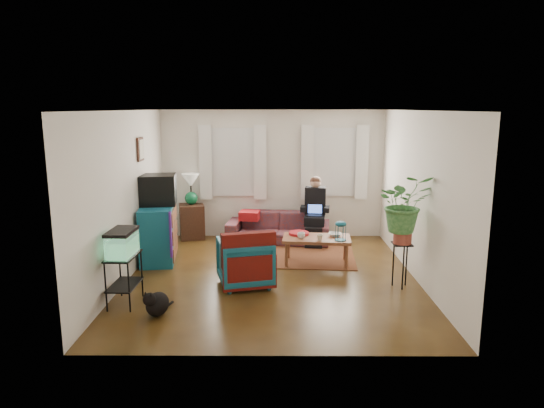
{
  "coord_description": "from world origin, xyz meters",
  "views": [
    {
      "loc": [
        0.04,
        -7.32,
        2.64
      ],
      "look_at": [
        0.0,
        0.4,
        1.1
      ],
      "focal_mm": 32.0,
      "sensor_mm": 36.0,
      "label": 1
    }
  ],
  "objects_px": {
    "dresser": "(158,233)",
    "coffee_table": "(316,250)",
    "aquarium_stand": "(124,280)",
    "armchair": "(245,260)",
    "sofa": "(278,223)",
    "side_table": "(192,221)",
    "plant_stand": "(401,265)"
  },
  "relations": [
    {
      "from": "aquarium_stand",
      "to": "plant_stand",
      "type": "relative_size",
      "value": 1.02
    },
    {
      "from": "dresser",
      "to": "coffee_table",
      "type": "distance_m",
      "value": 2.77
    },
    {
      "from": "sofa",
      "to": "plant_stand",
      "type": "bearing_deg",
      "value": -46.71
    },
    {
      "from": "aquarium_stand",
      "to": "armchair",
      "type": "xyz_separation_m",
      "value": [
        1.59,
        0.75,
        0.05
      ]
    },
    {
      "from": "sofa",
      "to": "armchair",
      "type": "distance_m",
      "value": 2.45
    },
    {
      "from": "aquarium_stand",
      "to": "coffee_table",
      "type": "bearing_deg",
      "value": 34.43
    },
    {
      "from": "sofa",
      "to": "aquarium_stand",
      "type": "relative_size",
      "value": 2.91
    },
    {
      "from": "sofa",
      "to": "coffee_table",
      "type": "distance_m",
      "value": 1.54
    },
    {
      "from": "armchair",
      "to": "coffee_table",
      "type": "relative_size",
      "value": 0.69
    },
    {
      "from": "sofa",
      "to": "armchair",
      "type": "bearing_deg",
      "value": -95.14
    },
    {
      "from": "coffee_table",
      "to": "sofa",
      "type": "bearing_deg",
      "value": 120.28
    },
    {
      "from": "plant_stand",
      "to": "dresser",
      "type": "bearing_deg",
      "value": 161.9
    },
    {
      "from": "sofa",
      "to": "side_table",
      "type": "distance_m",
      "value": 1.79
    },
    {
      "from": "side_table",
      "to": "aquarium_stand",
      "type": "bearing_deg",
      "value": -95.87
    },
    {
      "from": "side_table",
      "to": "coffee_table",
      "type": "relative_size",
      "value": 0.62
    },
    {
      "from": "sofa",
      "to": "coffee_table",
      "type": "xyz_separation_m",
      "value": [
        0.64,
        -1.39,
        -0.16
      ]
    },
    {
      "from": "armchair",
      "to": "plant_stand",
      "type": "xyz_separation_m",
      "value": [
        2.33,
        -0.09,
        -0.05
      ]
    },
    {
      "from": "aquarium_stand",
      "to": "armchair",
      "type": "relative_size",
      "value": 0.88
    },
    {
      "from": "side_table",
      "to": "plant_stand",
      "type": "distance_m",
      "value": 4.51
    },
    {
      "from": "side_table",
      "to": "plant_stand",
      "type": "bearing_deg",
      "value": -37.57
    },
    {
      "from": "plant_stand",
      "to": "side_table",
      "type": "bearing_deg",
      "value": 142.43
    },
    {
      "from": "coffee_table",
      "to": "plant_stand",
      "type": "bearing_deg",
      "value": -37.54
    },
    {
      "from": "sofa",
      "to": "plant_stand",
      "type": "relative_size",
      "value": 2.97
    },
    {
      "from": "side_table",
      "to": "plant_stand",
      "type": "height_order",
      "value": "side_table"
    },
    {
      "from": "side_table",
      "to": "dresser",
      "type": "distance_m",
      "value": 1.52
    },
    {
      "from": "aquarium_stand",
      "to": "coffee_table",
      "type": "xyz_separation_m",
      "value": [
        2.76,
        1.74,
        -0.11
      ]
    },
    {
      "from": "dresser",
      "to": "coffee_table",
      "type": "bearing_deg",
      "value": -11.4
    },
    {
      "from": "armchair",
      "to": "side_table",
      "type": "bearing_deg",
      "value": -79.54
    },
    {
      "from": "aquarium_stand",
      "to": "coffee_table",
      "type": "relative_size",
      "value": 0.6
    },
    {
      "from": "side_table",
      "to": "sofa",
      "type": "bearing_deg",
      "value": -8.74
    },
    {
      "from": "plant_stand",
      "to": "sofa",
      "type": "bearing_deg",
      "value": 126.12
    },
    {
      "from": "sofa",
      "to": "armchair",
      "type": "height_order",
      "value": "same"
    }
  ]
}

